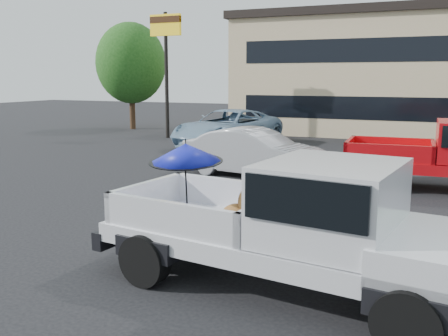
{
  "coord_description": "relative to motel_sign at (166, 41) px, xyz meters",
  "views": [
    {
      "loc": [
        2.19,
        -7.51,
        2.95
      ],
      "look_at": [
        -1.36,
        0.83,
        1.3
      ],
      "focal_mm": 40.0,
      "sensor_mm": 36.0,
      "label": 1
    }
  ],
  "objects": [
    {
      "name": "motel_building",
      "position": [
        12.0,
        6.99,
        -1.45
      ],
      "size": [
        20.4,
        8.4,
        6.3
      ],
      "color": "#CAB986",
      "rests_on": "ground"
    },
    {
      "name": "tree_left",
      "position": [
        -4.0,
        3.0,
        -0.92
      ],
      "size": [
        3.96,
        3.96,
        6.02
      ],
      "color": "#332114",
      "rests_on": "ground"
    },
    {
      "name": "silver_sedan",
      "position": [
        7.24,
        -7.5,
        -3.93
      ],
      "size": [
        4.55,
        2.19,
        1.44
      ],
      "primitive_type": "imported",
      "rotation": [
        0.0,
        0.0,
        1.41
      ],
      "color": "#A6A8AD",
      "rests_on": "ground"
    },
    {
      "name": "blue_suv",
      "position": [
        3.95,
        -1.73,
        -3.86
      ],
      "size": [
        3.74,
        6.13,
        1.59
      ],
      "primitive_type": "imported",
      "rotation": [
        0.0,
        0.0,
        -0.21
      ],
      "color": "#7C9DB9",
      "rests_on": "ground"
    },
    {
      "name": "motel_sign",
      "position": [
        0.0,
        0.0,
        0.0
      ],
      "size": [
        1.6,
        0.22,
        6.0
      ],
      "color": "black",
      "rests_on": "ground"
    },
    {
      "name": "stripe_left",
      "position": [
        7.0,
        -12.0,
        -4.65
      ],
      "size": [
        0.12,
        5.0,
        0.01
      ],
      "primitive_type": "cube",
      "color": "silver",
      "rests_on": "ground"
    },
    {
      "name": "silver_pickup",
      "position": [
        10.75,
        -15.11,
        -3.6
      ],
      "size": [
        5.91,
        2.74,
        2.06
      ],
      "rotation": [
        0.0,
        0.0,
        -0.14
      ],
      "color": "black",
      "rests_on": "ground"
    },
    {
      "name": "ground",
      "position": [
        10.0,
        -14.0,
        -4.65
      ],
      "size": [
        90.0,
        90.0,
        0.0
      ],
      "primitive_type": "plane",
      "color": "black",
      "rests_on": "ground"
    }
  ]
}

